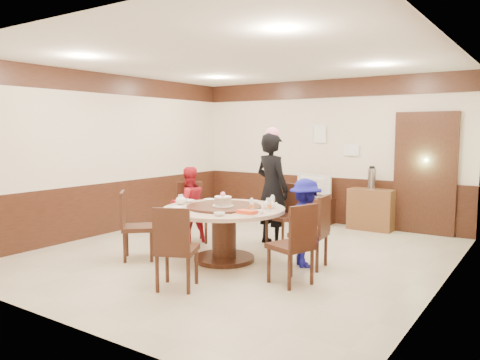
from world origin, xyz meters
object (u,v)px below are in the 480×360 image
Objects in this scene: person_red at (189,205)px; shrimp_platter at (247,213)px; person_blue at (305,223)px; birthday_cake at (223,201)px; tv_stand at (311,210)px; television at (311,186)px; banquet_table at (224,223)px; thermos at (372,179)px; side_cabinet at (371,209)px; person_standing at (272,189)px.

shrimp_platter is at bearing 91.06° from person_red.
person_blue is 1.16m from birthday_cake.
tv_stand is 1.07× the size of television.
thermos is at bearing 72.21° from banquet_table.
person_red is (-1.11, 0.56, 0.08)m from banquet_table.
thermos is at bearing 168.98° from person_red.
person_blue is at bearing 19.86° from banquet_table.
television is at bearing 102.17° from shrimp_platter.
shrimp_platter is (0.58, -0.31, 0.24)m from banquet_table.
shrimp_platter is at bearing -97.18° from thermos.
shrimp_platter is at bearing -97.29° from side_cabinet.
person_standing is 1.51× the size of person_blue.
side_cabinet is (0.45, 3.49, -0.40)m from shrimp_platter.
banquet_table is at bearing -107.79° from thermos.
person_red is 1.30m from birthday_cake.
person_red reaches higher than side_cabinet.
person_blue reaches higher than television.
person_blue is at bearing 22.32° from birthday_cake.
television is at bearing 93.24° from birthday_cake.
banquet_table is 5.64× the size of shrimp_platter.
birthday_cake is 3.26m from tv_stand.
thermos reaches higher than side_cabinet.
person_standing is 2.25m from side_cabinet.
person_red is 3.40m from thermos.
person_standing is 1.33m from person_blue.
television is (-0.23, 1.94, -0.16)m from person_standing.
person_blue is at bearing -89.30° from side_cabinet.
person_blue is at bearing -66.11° from tv_stand.
birthday_cake is 3.42m from side_cabinet.
birthday_cake is 0.63m from shrimp_platter.
television is (-1.23, 2.77, 0.14)m from person_blue.
banquet_table is 0.70m from shrimp_platter.
person_red is 4.25× the size of birthday_cake.
person_red is 3.25× the size of thermos.
side_cabinet is at bearing 72.61° from birthday_cake.
banquet_table is 0.32m from birthday_cake.
birthday_cake is 3.21m from television.
person_standing reaches higher than television.
birthday_cake reaches higher than tv_stand.
birthday_cake reaches higher than shrimp_platter.
banquet_table is 4.45× the size of thermos.
person_standing is at bearing -116.11° from side_cabinet.
person_standing is at bearing 87.87° from birthday_cake.
person_red is at bearing 153.00° from shrimp_platter.
side_cabinet is (-0.03, 2.80, -0.22)m from person_blue.
person_standing is at bearing -115.95° from thermos.
person_blue reaches higher than banquet_table.
person_red is 3.40m from side_cabinet.
shrimp_platter is (-0.48, -0.69, 0.19)m from person_blue.
person_standing is at bearing 6.52° from person_blue.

